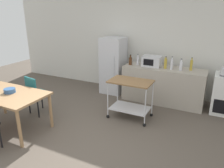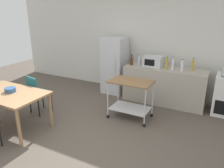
{
  "view_description": "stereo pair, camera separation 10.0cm",
  "coord_description": "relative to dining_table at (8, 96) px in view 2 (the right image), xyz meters",
  "views": [
    {
      "loc": [
        2.07,
        -2.67,
        2.29
      ],
      "look_at": [
        0.15,
        1.2,
        0.8
      ],
      "focal_mm": 35.25,
      "sensor_mm": 36.0,
      "label": 1
    },
    {
      "loc": [
        2.16,
        -2.63,
        2.29
      ],
      "look_at": [
        0.15,
        1.2,
        0.8
      ],
      "focal_mm": 35.25,
      "sensor_mm": 36.0,
      "label": 2
    }
  ],
  "objects": [
    {
      "name": "ground_plane",
      "position": [
        1.48,
        0.05,
        -0.67
      ],
      "size": [
        12.0,
        12.0,
        0.0
      ],
      "primitive_type": "plane",
      "color": "brown"
    },
    {
      "name": "back_wall",
      "position": [
        1.48,
        3.25,
        0.78
      ],
      "size": [
        8.4,
        0.12,
        2.9
      ],
      "primitive_type": "cube",
      "color": "silver",
      "rests_on": "ground_plane"
    },
    {
      "name": "kitchen_counter",
      "position": [
        2.38,
        2.65,
        -0.22
      ],
      "size": [
        2.0,
        0.64,
        0.9
      ],
      "primitive_type": "cube",
      "color": "#A89E8E",
      "rests_on": "ground_plane"
    },
    {
      "name": "dining_table",
      "position": [
        0.0,
        0.0,
        0.0
      ],
      "size": [
        1.5,
        0.9,
        0.75
      ],
      "color": "#A37A51",
      "rests_on": "ground_plane"
    },
    {
      "name": "chair_teal",
      "position": [
        0.01,
        0.71,
        -0.15
      ],
      "size": [
        0.47,
        0.47,
        0.89
      ],
      "rotation": [
        0.0,
        0.0,
        2.95
      ],
      "color": "#1E666B",
      "rests_on": "ground_plane"
    },
    {
      "name": "refrigerator",
      "position": [
        0.93,
        2.75,
        0.1
      ],
      "size": [
        0.6,
        0.63,
        1.55
      ],
      "color": "silver",
      "rests_on": "ground_plane"
    },
    {
      "name": "kitchen_cart",
      "position": [
        1.96,
        1.48,
        -0.1
      ],
      "size": [
        0.91,
        0.57,
        0.85
      ],
      "color": "brown",
      "rests_on": "ground_plane"
    },
    {
      "name": "bottle_sesame_oil",
      "position": [
        1.51,
        2.57,
        0.33
      ],
      "size": [
        0.08,
        0.08,
        0.27
      ],
      "color": "#4C2D19",
      "rests_on": "kitchen_counter"
    },
    {
      "name": "bottle_vinegar",
      "position": [
        1.68,
        2.64,
        0.34
      ],
      "size": [
        0.06,
        0.06,
        0.28
      ],
      "color": "silver",
      "rests_on": "kitchen_counter"
    },
    {
      "name": "microwave",
      "position": [
        2.04,
        2.69,
        0.36
      ],
      "size": [
        0.46,
        0.35,
        0.26
      ],
      "color": "silver",
      "rests_on": "kitchen_counter"
    },
    {
      "name": "bottle_soda",
      "position": [
        2.41,
        2.61,
        0.36
      ],
      "size": [
        0.07,
        0.07,
        0.29
      ],
      "color": "gold",
      "rests_on": "kitchen_counter"
    },
    {
      "name": "bottle_soy_sauce",
      "position": [
        2.56,
        2.57,
        0.36
      ],
      "size": [
        0.06,
        0.06,
        0.32
      ],
      "color": "silver",
      "rests_on": "kitchen_counter"
    },
    {
      "name": "bottle_wine",
      "position": [
        2.77,
        2.59,
        0.35
      ],
      "size": [
        0.07,
        0.07,
        0.28
      ],
      "color": "silver",
      "rests_on": "kitchen_counter"
    },
    {
      "name": "bottle_hot_sauce",
      "position": [
        2.99,
        2.7,
        0.36
      ],
      "size": [
        0.06,
        0.06,
        0.31
      ],
      "color": "gold",
      "rests_on": "kitchen_counter"
    },
    {
      "name": "fruit_bowl",
      "position": [
        0.02,
        0.05,
        0.12
      ],
      "size": [
        0.21,
        0.21,
        0.08
      ],
      "primitive_type": "cylinder",
      "color": "#33598C",
      "rests_on": "dining_table"
    }
  ]
}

